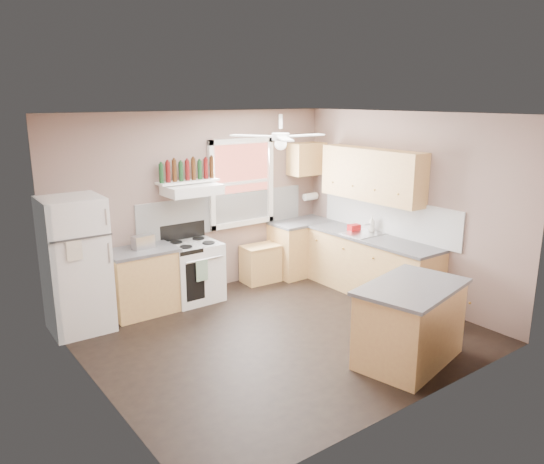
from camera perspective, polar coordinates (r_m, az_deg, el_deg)
floor at (r=6.77m, az=0.85°, el=-10.95°), size 4.50×4.50×0.00m
ceiling at (r=6.12m, az=0.95°, el=12.55°), size 4.50×4.50×0.00m
wall_back at (r=7.97m, az=-8.01°, el=3.06°), size 4.50×0.05×2.70m
wall_right at (r=7.87m, az=14.17°, el=2.61°), size 0.05×4.00×2.70m
wall_left at (r=5.30m, az=-19.07°, el=-3.40°), size 0.05×4.00×2.70m
backsplash_back at (r=8.20m, az=-5.07°, el=2.20°), size 2.90×0.03×0.55m
backsplash_right at (r=8.07m, az=12.27°, el=1.73°), size 0.03×2.60×0.55m
window_view at (r=8.27m, az=-3.35°, el=5.34°), size 1.00×0.02×1.20m
window_frame at (r=8.25m, az=-3.25°, el=5.31°), size 1.16×0.07×1.36m
refrigerator at (r=7.05m, az=-20.36°, el=-3.33°), size 0.75×0.73×1.72m
base_cabinet_left at (r=7.49m, az=-13.69°, el=-5.26°), size 0.90×0.60×0.86m
counter_left at (r=7.36m, az=-13.90°, el=-1.96°), size 0.92×0.62×0.04m
toaster at (r=7.36m, az=-13.71°, el=-1.04°), size 0.30×0.19×0.18m
stove at (r=7.79m, az=-8.44°, el=-4.24°), size 0.73×0.65×0.86m
range_hood at (r=7.58m, az=-8.60°, el=4.53°), size 0.78×0.50×0.14m
bottle_shelf at (r=7.67m, az=-9.05°, el=5.38°), size 0.90×0.26×0.03m
cart at (r=8.50m, az=-1.23°, el=-3.48°), size 0.60×0.42×0.58m
base_cabinet_corner at (r=8.89m, az=3.16°, el=-1.75°), size 1.00×0.60×0.86m
base_cabinet_right at (r=8.05m, az=10.65°, el=-3.71°), size 0.60×2.20×0.86m
counter_corner at (r=8.78m, az=3.20°, el=1.07°), size 1.02×0.62×0.04m
counter_right at (r=7.92m, az=10.75°, el=-0.63°), size 0.62×2.22×0.04m
sink at (r=8.05m, az=9.71°, el=-0.23°), size 0.55×0.45×0.03m
faucet at (r=8.14m, az=10.51°, el=0.45°), size 0.03×0.03×0.14m
upper_cabinet_right at (r=7.98m, az=10.68°, el=6.09°), size 0.33×1.80×0.76m
upper_cabinet_corner at (r=8.83m, az=3.75°, el=7.86°), size 0.60×0.33×0.52m
paper_towel at (r=9.02m, az=4.15°, el=3.82°), size 0.26×0.12×0.12m
island at (r=6.17m, az=14.59°, el=-9.66°), size 1.36×1.02×0.86m
island_top at (r=6.01m, az=14.86°, el=-5.73°), size 1.44×1.11×0.04m
ceiling_fan_hub at (r=6.14m, az=0.94°, el=10.21°), size 0.20×0.20×0.08m
soap_bottle at (r=8.15m, az=10.69°, el=0.86°), size 0.13×0.13×0.25m
red_caddy at (r=8.19m, az=8.81°, el=0.46°), size 0.19×0.14×0.10m
wine_bottles at (r=7.65m, az=-9.07°, el=6.57°), size 0.86×0.06×0.31m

